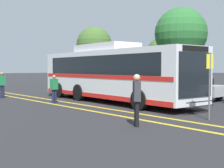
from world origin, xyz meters
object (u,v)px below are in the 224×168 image
(pedestrian_1, at_px, (54,87))
(bus_stop_sign, at_px, (210,78))
(pedestrian_0, at_px, (2,83))
(tree_0, at_px, (162,53))
(parked_car_0, at_px, (87,82))
(tree_3, at_px, (181,34))
(parked_car_1, at_px, (134,84))
(parked_car_2, at_px, (193,88))
(pedestrian_2, at_px, (137,97))
(transit_bus, at_px, (112,73))
(tree_1, at_px, (94,45))

(pedestrian_1, bearing_deg, bus_stop_sign, 92.90)
(pedestrian_0, height_order, tree_0, tree_0)
(parked_car_0, xyz_separation_m, tree_3, (7.90, 3.86, 4.15))
(parked_car_1, relative_size, parked_car_2, 1.17)
(parked_car_0, bearing_deg, bus_stop_sign, -114.72)
(parked_car_0, distance_m, pedestrian_2, 19.06)
(parked_car_1, relative_size, pedestrian_2, 2.74)
(parked_car_0, xyz_separation_m, pedestrian_1, (8.44, -8.22, 0.24))
(parked_car_0, bearing_deg, tree_0, -38.62)
(transit_bus, bearing_deg, pedestrian_2, 58.90)
(pedestrian_2, xyz_separation_m, tree_1, (-20.01, 13.08, 3.55))
(parked_car_2, bearing_deg, pedestrian_0, 136.12)
(parked_car_2, xyz_separation_m, pedestrian_1, (-3.65, -8.03, 0.21))
(tree_3, bearing_deg, pedestrian_1, -87.47)
(transit_bus, relative_size, pedestrian_2, 6.93)
(pedestrian_0, bearing_deg, tree_0, -8.30)
(transit_bus, relative_size, parked_car_1, 2.53)
(pedestrian_0, xyz_separation_m, tree_1, (-6.98, 12.83, 3.58))
(pedestrian_0, distance_m, tree_0, 15.52)
(pedestrian_2, xyz_separation_m, tree_3, (-8.57, 13.44, 3.80))
(pedestrian_1, distance_m, tree_1, 17.15)
(transit_bus, bearing_deg, parked_car_2, 159.19)
(pedestrian_2, bearing_deg, tree_3, -21.99)
(pedestrian_2, relative_size, tree_0, 0.36)
(transit_bus, relative_size, bus_stop_sign, 4.81)
(transit_bus, distance_m, tree_0, 12.73)
(bus_stop_sign, distance_m, tree_1, 23.27)
(bus_stop_sign, relative_size, tree_3, 0.37)
(transit_bus, height_order, pedestrian_2, transit_bus)
(parked_car_1, bearing_deg, tree_1, 68.89)
(transit_bus, bearing_deg, tree_3, -164.90)
(parked_car_2, height_order, tree_1, tree_1)
(pedestrian_0, height_order, pedestrian_2, pedestrian_2)
(pedestrian_1, bearing_deg, pedestrian_2, 72.14)
(pedestrian_1, bearing_deg, tree_3, 174.22)
(parked_car_0, relative_size, tree_1, 0.67)
(transit_bus, height_order, tree_0, tree_0)
(pedestrian_1, bearing_deg, transit_bus, 145.54)
(tree_3, bearing_deg, pedestrian_2, -57.46)
(pedestrian_1, distance_m, tree_3, 12.72)
(pedestrian_2, distance_m, tree_1, 24.17)
(transit_bus, bearing_deg, tree_0, -149.94)
(parked_car_2, bearing_deg, transit_bus, 156.12)
(parked_car_0, distance_m, parked_car_2, 12.09)
(tree_0, height_order, tree_1, tree_1)
(parked_car_2, relative_size, tree_3, 0.60)
(pedestrian_0, xyz_separation_m, pedestrian_2, (13.03, -0.24, 0.03))
(parked_car_1, height_order, pedestrian_2, pedestrian_2)
(pedestrian_1, relative_size, tree_1, 0.25)
(bus_stop_sign, bearing_deg, pedestrian_1, -76.22)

